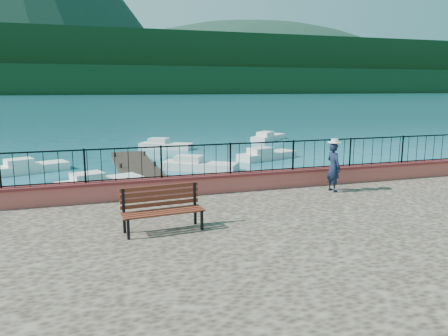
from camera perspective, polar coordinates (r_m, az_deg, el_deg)
ground at (r=11.26m, az=8.56°, el=-13.08°), size 2000.00×2000.00×0.00m
parapet at (r=14.05m, az=1.98°, el=-1.81°), size 28.00×0.46×0.58m
railing at (r=13.91m, az=2.00°, el=1.28°), size 27.00×0.05×0.95m
dock at (r=21.80m, az=-10.53°, el=-1.15°), size 2.00×16.00×0.30m
far_forest at (r=309.26m, az=-17.48°, el=10.85°), size 900.00×60.00×18.00m
foothills at (r=369.64m, az=-17.73°, el=12.71°), size 900.00×120.00×44.00m
companion_hill at (r=611.96m, az=3.57°, el=10.04°), size 448.00×384.00×180.00m
park_bench at (r=10.23m, az=-7.98°, el=-6.49°), size 1.91×0.77×1.04m
person at (r=14.28m, az=14.11°, el=0.10°), size 0.42×0.60×1.57m
hat at (r=14.15m, az=14.26°, el=3.46°), size 0.44×0.44×0.12m
boat_0 at (r=20.38m, az=-15.87°, el=-1.47°), size 3.97×2.47×0.80m
boat_1 at (r=24.02m, az=-3.22°, el=0.69°), size 4.17×3.42×0.80m
boat_2 at (r=27.83m, az=5.68°, el=2.00°), size 4.28×2.61×0.80m
boat_3 at (r=25.61m, az=-23.94°, el=0.41°), size 4.01×2.60×0.80m
boat_4 at (r=32.60m, az=-7.58°, el=3.20°), size 3.97×3.18×0.80m
boat_5 at (r=37.93m, az=5.82°, el=4.26°), size 4.04×3.75×0.80m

